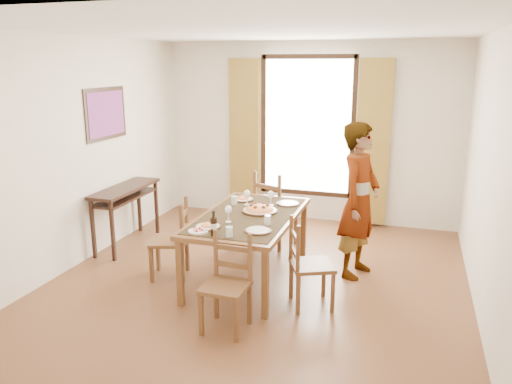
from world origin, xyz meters
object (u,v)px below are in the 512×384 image
(dining_table, at_px, (249,220))
(pasta_platter, at_px, (260,208))
(man, at_px, (359,201))
(console_table, at_px, (125,196))

(dining_table, xyz_separation_m, pasta_platter, (0.08, 0.13, 0.11))
(man, xyz_separation_m, pasta_platter, (-1.06, -0.36, -0.08))
(console_table, height_order, man, man)
(pasta_platter, bearing_deg, dining_table, -123.10)
(dining_table, relative_size, man, 1.02)
(console_table, bearing_deg, pasta_platter, -11.44)
(dining_table, bearing_deg, man, 23.17)
(man, distance_m, pasta_platter, 1.12)
(console_table, xyz_separation_m, dining_table, (1.90, -0.53, 0.01))
(console_table, distance_m, pasta_platter, 2.02)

